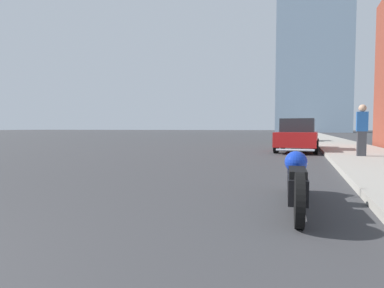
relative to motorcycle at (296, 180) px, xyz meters
The scene contains 6 objects.
sidewalk 35.36m from the motorcycle, 85.96° to the left, with size 3.00×240.00×0.15m.
distant_tower 102.92m from the motorcycle, 88.09° to the left, with size 20.23×20.23×78.74m.
motorcycle is the anchor object (origin of this frame).
parked_car_red 10.96m from the motorcycle, 90.38° to the left, with size 2.08×4.51×1.60m.
parked_car_green 21.53m from the motorcycle, 90.94° to the left, with size 2.09×4.33×1.70m.
pedestrian 7.91m from the motorcycle, 74.41° to the left, with size 0.36×0.26×1.84m.
Camera 1 is at (3.16, 0.16, 1.14)m, focal length 28.00 mm.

